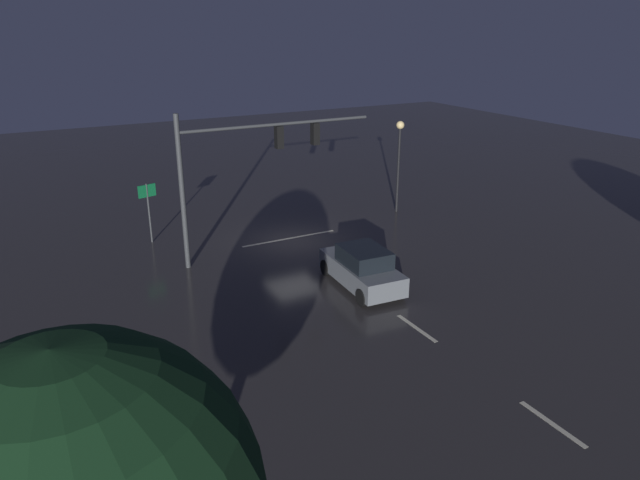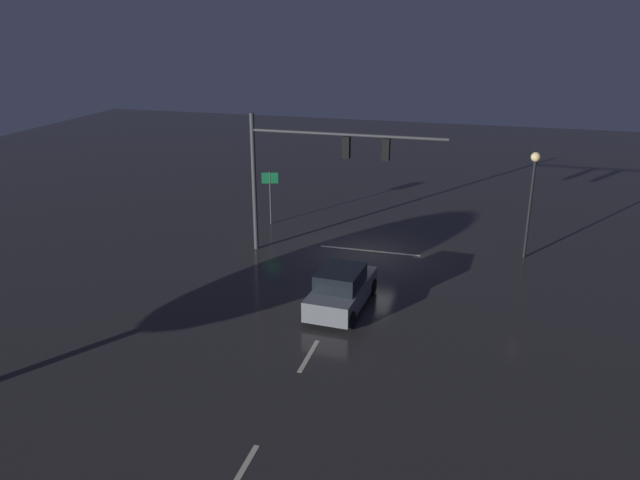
% 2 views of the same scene
% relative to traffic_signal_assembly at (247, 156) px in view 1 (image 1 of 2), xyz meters
% --- Properties ---
extents(ground_plane, '(80.00, 80.00, 0.00)m').
position_rel_traffic_signal_assembly_xyz_m(ground_plane, '(-2.53, -0.74, -4.65)').
color(ground_plane, '#2D2B2B').
extents(traffic_signal_assembly, '(9.17, 0.47, 6.70)m').
position_rel_traffic_signal_assembly_xyz_m(traffic_signal_assembly, '(0.00, 0.00, 0.00)').
color(traffic_signal_assembly, '#383A3D').
rests_on(traffic_signal_assembly, ground_plane).
extents(lane_dash_far, '(0.16, 2.20, 0.01)m').
position_rel_traffic_signal_assembly_xyz_m(lane_dash_far, '(-2.53, 3.26, -4.65)').
color(lane_dash_far, beige).
rests_on(lane_dash_far, ground_plane).
extents(lane_dash_mid, '(0.16, 2.20, 0.01)m').
position_rel_traffic_signal_assembly_xyz_m(lane_dash_mid, '(-2.53, 9.26, -4.65)').
color(lane_dash_mid, beige).
rests_on(lane_dash_mid, ground_plane).
extents(lane_dash_near, '(0.16, 2.20, 0.01)m').
position_rel_traffic_signal_assembly_xyz_m(lane_dash_near, '(-2.53, 15.26, -4.65)').
color(lane_dash_near, beige).
rests_on(lane_dash_near, ground_plane).
extents(stop_bar, '(5.00, 0.16, 0.01)m').
position_rel_traffic_signal_assembly_xyz_m(stop_bar, '(-2.53, -1.19, -4.65)').
color(stop_bar, beige).
rests_on(stop_bar, ground_plane).
extents(car_approaching, '(2.13, 4.45, 1.70)m').
position_rel_traffic_signal_assembly_xyz_m(car_approaching, '(-2.70, 5.33, -3.85)').
color(car_approaching, slate).
rests_on(car_approaching, ground_plane).
extents(street_lamp_left_kerb, '(0.44, 0.44, 5.12)m').
position_rel_traffic_signal_assembly_xyz_m(street_lamp_left_kerb, '(-9.84, -2.34, -1.07)').
color(street_lamp_left_kerb, black).
rests_on(street_lamp_left_kerb, ground_plane).
extents(route_sign, '(0.88, 0.30, 2.96)m').
position_rel_traffic_signal_assembly_xyz_m(route_sign, '(3.62, -3.92, -2.52)').
color(route_sign, '#383A3D').
rests_on(route_sign, ground_plane).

